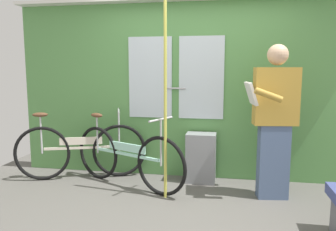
{
  "coord_description": "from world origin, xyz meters",
  "views": [
    {
      "loc": [
        0.51,
        -3.33,
        1.51
      ],
      "look_at": [
        -0.21,
        0.67,
        0.93
      ],
      "focal_mm": 36.01,
      "sensor_mm": 36.0,
      "label": 1
    }
  ],
  "objects_px": {
    "bicycle_near_door": "(127,157)",
    "passenger_reading_newspaper": "(274,118)",
    "bicycle_leaning_behind": "(81,150)",
    "handrail_pole": "(165,97)",
    "trash_bin_by_wall": "(201,158)"
  },
  "relations": [
    {
      "from": "bicycle_near_door",
      "to": "passenger_reading_newspaper",
      "type": "bearing_deg",
      "value": 23.07
    },
    {
      "from": "bicycle_leaning_behind",
      "to": "handrail_pole",
      "type": "height_order",
      "value": "handrail_pole"
    },
    {
      "from": "bicycle_leaning_behind",
      "to": "handrail_pole",
      "type": "xyz_separation_m",
      "value": [
        1.26,
        -0.48,
        0.79
      ]
    },
    {
      "from": "trash_bin_by_wall",
      "to": "bicycle_leaning_behind",
      "type": "bearing_deg",
      "value": -174.23
    },
    {
      "from": "passenger_reading_newspaper",
      "to": "handrail_pole",
      "type": "bearing_deg",
      "value": 2.48
    },
    {
      "from": "trash_bin_by_wall",
      "to": "handrail_pole",
      "type": "xyz_separation_m",
      "value": [
        -0.36,
        -0.64,
        0.86
      ]
    },
    {
      "from": "bicycle_leaning_behind",
      "to": "bicycle_near_door",
      "type": "bearing_deg",
      "value": -34.07
    },
    {
      "from": "passenger_reading_newspaper",
      "to": "trash_bin_by_wall",
      "type": "height_order",
      "value": "passenger_reading_newspaper"
    },
    {
      "from": "bicycle_near_door",
      "to": "passenger_reading_newspaper",
      "type": "height_order",
      "value": "passenger_reading_newspaper"
    },
    {
      "from": "bicycle_near_door",
      "to": "bicycle_leaning_behind",
      "type": "relative_size",
      "value": 0.98
    },
    {
      "from": "trash_bin_by_wall",
      "to": "handrail_pole",
      "type": "relative_size",
      "value": 0.28
    },
    {
      "from": "passenger_reading_newspaper",
      "to": "handrail_pole",
      "type": "distance_m",
      "value": 1.26
    },
    {
      "from": "passenger_reading_newspaper",
      "to": "bicycle_near_door",
      "type": "bearing_deg",
      "value": -9.86
    },
    {
      "from": "passenger_reading_newspaper",
      "to": "trash_bin_by_wall",
      "type": "xyz_separation_m",
      "value": [
        -0.86,
        0.42,
        -0.61
      ]
    },
    {
      "from": "bicycle_leaning_behind",
      "to": "trash_bin_by_wall",
      "type": "distance_m",
      "value": 1.63
    }
  ]
}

